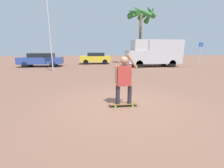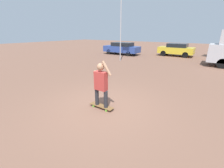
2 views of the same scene
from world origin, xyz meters
name	(u,v)px [view 2 (image 2 of 2)]	position (x,y,z in m)	size (l,w,h in m)	color
ground_plane	(103,106)	(0.00, 0.00, 0.00)	(80.00, 80.00, 0.00)	brown
skateboard	(101,106)	(0.02, -0.13, 0.08)	(0.95, 0.25, 0.10)	brown
person_skateboarder	(101,82)	(0.02, -0.13, 1.00)	(0.74, 0.25, 1.67)	#28282D
parked_car_yellow	(176,49)	(-0.74, 14.82, 0.76)	(3.81, 1.79, 1.43)	black
parked_car_blue	(122,48)	(-6.65, 12.40, 0.78)	(4.48, 1.72, 1.46)	black
flagpole	(121,15)	(-4.42, 8.50, 4.07)	(0.91, 0.12, 7.35)	#B7B7BC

